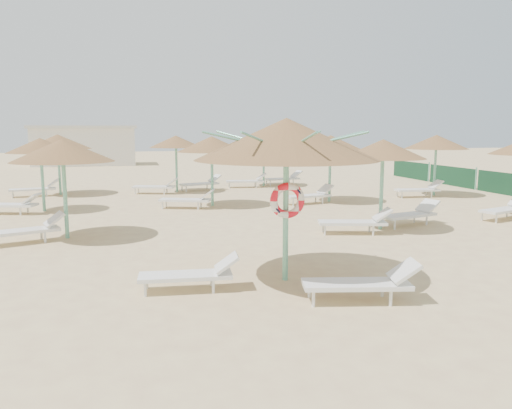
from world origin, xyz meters
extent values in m
plane|color=#D4BE81|center=(0.00, 0.00, 0.00)|extent=(120.00, 120.00, 0.00)
cylinder|color=#68B497|center=(0.41, 0.20, 1.32)|extent=(0.11, 0.11, 2.65)
cone|color=olive|center=(0.41, 0.20, 2.76)|extent=(3.53, 3.53, 0.79)
cylinder|color=#68B497|center=(0.41, 0.20, 2.50)|extent=(0.20, 0.20, 0.12)
cylinder|color=#68B497|center=(1.22, 0.20, 2.72)|extent=(1.59, 0.04, 0.40)
cylinder|color=#68B497|center=(0.98, 0.77, 2.72)|extent=(1.16, 1.16, 0.40)
cylinder|color=#68B497|center=(0.41, 1.01, 2.72)|extent=(0.04, 1.59, 0.40)
cylinder|color=#68B497|center=(-0.16, 0.77, 2.72)|extent=(1.16, 1.16, 0.40)
cylinder|color=#68B497|center=(-0.40, 0.20, 2.72)|extent=(1.59, 0.04, 0.40)
cylinder|color=#68B497|center=(-0.16, -0.37, 2.72)|extent=(1.16, 1.16, 0.40)
cylinder|color=#68B497|center=(0.41, -0.61, 2.72)|extent=(0.04, 1.59, 0.40)
cylinder|color=#68B497|center=(0.98, -0.37, 2.72)|extent=(1.16, 1.16, 0.40)
torus|color=red|center=(0.41, 0.10, 1.60)|extent=(0.70, 0.15, 0.70)
cylinder|color=white|center=(-2.30, -0.15, 0.13)|extent=(0.05, 0.05, 0.25)
cylinder|color=white|center=(-2.26, 0.30, 0.13)|extent=(0.05, 0.05, 0.25)
cylinder|color=white|center=(-1.10, -0.26, 0.13)|extent=(0.05, 0.05, 0.25)
cylinder|color=white|center=(-1.06, 0.18, 0.13)|extent=(0.05, 0.05, 0.25)
cube|color=white|center=(-1.57, 0.01, 0.29)|extent=(1.75, 0.72, 0.07)
cube|color=white|center=(-0.81, -0.07, 0.50)|extent=(0.48, 0.58, 0.33)
cylinder|color=white|center=(0.41, -1.38, 0.14)|extent=(0.06, 0.06, 0.27)
cylinder|color=white|center=(0.51, -0.90, 0.14)|extent=(0.06, 0.06, 0.27)
cylinder|color=white|center=(1.68, -1.65, 0.14)|extent=(0.06, 0.06, 0.27)
cylinder|color=white|center=(1.78, -1.18, 0.14)|extent=(0.06, 0.06, 0.27)
cube|color=white|center=(1.21, -1.30, 0.31)|extent=(1.92, 0.98, 0.08)
cube|color=white|center=(2.02, -1.48, 0.54)|extent=(0.58, 0.67, 0.35)
cylinder|color=#68B497|center=(-4.21, 5.32, 1.15)|extent=(0.11, 0.11, 2.30)
cone|color=olive|center=(-4.21, 5.32, 2.39)|extent=(2.70, 2.70, 0.61)
cylinder|color=#68B497|center=(-4.21, 5.32, 2.15)|extent=(0.20, 0.20, 0.12)
cylinder|color=white|center=(-4.71, 4.86, 0.14)|extent=(0.06, 0.06, 0.28)
cylinder|color=white|center=(-4.87, 5.33, 0.14)|extent=(0.06, 0.06, 0.28)
cube|color=white|center=(-5.31, 4.92, 0.32)|extent=(2.00, 1.21, 0.08)
cube|color=white|center=(-4.51, 5.19, 0.56)|extent=(0.65, 0.73, 0.36)
cylinder|color=#68B497|center=(-5.56, 10.38, 1.15)|extent=(0.11, 0.11, 2.30)
cone|color=olive|center=(-5.56, 10.38, 2.38)|extent=(2.34, 2.34, 0.53)
cylinder|color=#68B497|center=(-5.56, 10.38, 2.15)|extent=(0.20, 0.20, 0.12)
cylinder|color=white|center=(-6.20, 9.58, 0.14)|extent=(0.06, 0.06, 0.28)
cylinder|color=white|center=(-6.06, 10.06, 0.14)|extent=(0.06, 0.06, 0.28)
cube|color=white|center=(-6.66, 9.98, 0.32)|extent=(2.00, 1.15, 0.08)
cube|color=white|center=(-5.84, 9.73, 0.56)|extent=(0.64, 0.72, 0.36)
cylinder|color=#68B497|center=(-5.58, 15.15, 1.15)|extent=(0.11, 0.11, 2.30)
cone|color=olive|center=(-5.58, 15.15, 2.40)|extent=(2.90, 2.90, 0.65)
cylinder|color=#68B497|center=(-5.58, 15.15, 2.15)|extent=(0.20, 0.20, 0.12)
cylinder|color=white|center=(-7.43, 14.37, 0.14)|extent=(0.06, 0.06, 0.28)
cylinder|color=white|center=(-7.51, 14.87, 0.14)|extent=(0.06, 0.06, 0.28)
cylinder|color=white|center=(-6.10, 14.59, 0.14)|extent=(0.06, 0.06, 0.28)
cylinder|color=white|center=(-6.18, 15.09, 0.14)|extent=(0.06, 0.06, 0.28)
cube|color=white|center=(-6.68, 14.75, 0.32)|extent=(1.98, 0.92, 0.08)
cube|color=white|center=(-5.84, 14.89, 0.56)|extent=(0.58, 0.67, 0.36)
cylinder|color=#68B497|center=(0.59, 10.12, 1.15)|extent=(0.11, 0.11, 2.30)
cone|color=olive|center=(0.59, 10.12, 2.39)|extent=(2.64, 2.64, 0.59)
cylinder|color=#68B497|center=(0.59, 10.12, 2.15)|extent=(0.20, 0.20, 0.12)
cylinder|color=white|center=(-1.35, 9.75, 0.14)|extent=(0.06, 0.06, 0.28)
cylinder|color=white|center=(-1.18, 10.22, 0.14)|extent=(0.06, 0.06, 0.28)
cylinder|color=white|center=(-0.08, 9.30, 0.14)|extent=(0.06, 0.06, 0.28)
cylinder|color=white|center=(0.09, 9.77, 0.14)|extent=(0.06, 0.06, 0.28)
cube|color=white|center=(-0.51, 9.72, 0.32)|extent=(2.00, 1.22, 0.08)
cube|color=white|center=(0.29, 9.43, 0.56)|extent=(0.66, 0.73, 0.36)
cylinder|color=#68B497|center=(-0.34, 14.81, 1.15)|extent=(0.11, 0.11, 2.30)
cone|color=olive|center=(-0.34, 14.81, 2.38)|extent=(2.48, 2.48, 0.56)
cylinder|color=#68B497|center=(-0.34, 14.81, 2.15)|extent=(0.20, 0.20, 0.12)
cylinder|color=white|center=(-2.28, 14.42, 0.14)|extent=(0.06, 0.06, 0.28)
cylinder|color=white|center=(-2.13, 14.89, 0.14)|extent=(0.06, 0.06, 0.28)
cylinder|color=white|center=(-1.00, 14.00, 0.14)|extent=(0.06, 0.06, 0.28)
cylinder|color=white|center=(-0.84, 14.48, 0.14)|extent=(0.06, 0.06, 0.28)
cube|color=white|center=(-1.44, 14.41, 0.32)|extent=(2.00, 1.17, 0.08)
cube|color=white|center=(-0.63, 14.15, 0.56)|extent=(0.65, 0.72, 0.36)
cylinder|color=white|center=(0.07, 14.63, 0.14)|extent=(0.06, 0.06, 0.28)
cylinder|color=white|center=(-0.08, 15.10, 0.14)|extent=(0.06, 0.06, 0.28)
cylinder|color=white|center=(1.36, 15.04, 0.14)|extent=(0.06, 0.06, 0.28)
cylinder|color=white|center=(1.20, 15.52, 0.14)|extent=(0.06, 0.06, 0.28)
cube|color=white|center=(0.76, 15.11, 0.32)|extent=(2.00, 1.17, 0.08)
cube|color=white|center=(1.57, 15.37, 0.56)|extent=(0.65, 0.72, 0.36)
cylinder|color=#68B497|center=(4.69, 4.34, 1.15)|extent=(0.11, 0.11, 2.30)
cone|color=olive|center=(4.69, 4.34, 2.38)|extent=(2.48, 2.48, 0.56)
cylinder|color=#68B497|center=(4.69, 4.34, 2.15)|extent=(0.20, 0.20, 0.12)
cylinder|color=white|center=(2.75, 3.91, 0.14)|extent=(0.06, 0.06, 0.28)
cylinder|color=white|center=(2.88, 4.39, 0.14)|extent=(0.06, 0.06, 0.28)
cylinder|color=white|center=(4.05, 3.56, 0.14)|extent=(0.06, 0.06, 0.28)
cylinder|color=white|center=(4.19, 4.04, 0.14)|extent=(0.06, 0.06, 0.28)
cube|color=white|center=(3.59, 3.94, 0.32)|extent=(2.00, 1.10, 0.08)
cube|color=white|center=(4.41, 3.72, 0.56)|extent=(0.63, 0.71, 0.36)
cylinder|color=white|center=(5.08, 4.19, 0.14)|extent=(0.06, 0.06, 0.28)
cylinder|color=white|center=(4.95, 4.67, 0.14)|extent=(0.06, 0.06, 0.28)
cylinder|color=white|center=(6.39, 4.55, 0.14)|extent=(0.06, 0.06, 0.28)
cylinder|color=white|center=(6.25, 5.03, 0.14)|extent=(0.06, 0.06, 0.28)
cube|color=white|center=(5.79, 4.64, 0.32)|extent=(2.00, 1.10, 0.08)
cube|color=white|center=(6.61, 4.87, 0.56)|extent=(0.63, 0.71, 0.36)
cylinder|color=#68B497|center=(5.44, 10.06, 1.15)|extent=(0.11, 0.11, 2.30)
cone|color=olive|center=(5.44, 10.06, 2.39)|extent=(2.81, 2.81, 0.63)
cylinder|color=#68B497|center=(5.44, 10.06, 2.15)|extent=(0.20, 0.20, 0.12)
cylinder|color=white|center=(3.61, 9.25, 0.14)|extent=(0.06, 0.06, 0.28)
cylinder|color=white|center=(3.50, 9.74, 0.14)|extent=(0.06, 0.06, 0.28)
cylinder|color=white|center=(4.93, 9.53, 0.14)|extent=(0.06, 0.06, 0.28)
cylinder|color=white|center=(4.82, 10.02, 0.14)|extent=(0.06, 0.06, 0.28)
cube|color=white|center=(4.34, 9.66, 0.32)|extent=(1.99, 1.00, 0.08)
cube|color=white|center=(5.17, 9.84, 0.56)|extent=(0.60, 0.69, 0.36)
cylinder|color=#68B497|center=(4.30, 16.23, 1.15)|extent=(0.11, 0.11, 2.30)
cone|color=olive|center=(4.30, 16.23, 2.39)|extent=(2.65, 2.65, 0.60)
cylinder|color=#68B497|center=(4.30, 16.23, 2.15)|extent=(0.20, 0.20, 0.12)
cylinder|color=white|center=(2.38, 15.70, 0.14)|extent=(0.06, 0.06, 0.28)
cylinder|color=white|center=(2.45, 16.19, 0.14)|extent=(0.06, 0.06, 0.28)
cylinder|color=white|center=(3.71, 15.51, 0.14)|extent=(0.06, 0.06, 0.28)
cylinder|color=white|center=(3.78, 16.00, 0.14)|extent=(0.06, 0.06, 0.28)
cube|color=white|center=(3.20, 15.83, 0.32)|extent=(1.97, 0.88, 0.08)
cube|color=white|center=(4.05, 15.71, 0.56)|extent=(0.56, 0.66, 0.36)
cylinder|color=white|center=(4.65, 16.17, 0.14)|extent=(0.06, 0.06, 0.28)
cylinder|color=white|center=(4.58, 16.67, 0.14)|extent=(0.06, 0.06, 0.28)
cylinder|color=white|center=(5.98, 16.36, 0.14)|extent=(0.06, 0.06, 0.28)
cylinder|color=white|center=(5.91, 16.86, 0.14)|extent=(0.06, 0.06, 0.28)
cube|color=white|center=(5.40, 16.53, 0.32)|extent=(1.97, 0.88, 0.08)
cube|color=white|center=(6.25, 16.65, 0.56)|extent=(0.56, 0.66, 0.36)
cylinder|color=white|center=(8.73, 4.31, 0.14)|extent=(0.06, 0.06, 0.28)
cylinder|color=white|center=(8.58, 4.78, 0.14)|extent=(0.06, 0.06, 0.28)
cylinder|color=white|center=(9.87, 5.18, 0.14)|extent=(0.06, 0.06, 0.28)
cube|color=white|center=(9.42, 4.78, 0.32)|extent=(2.00, 1.15, 0.08)
cylinder|color=#68B497|center=(10.78, 10.76, 1.15)|extent=(0.11, 0.11, 2.30)
cone|color=olive|center=(10.78, 10.76, 2.39)|extent=(2.77, 2.77, 0.62)
cylinder|color=#68B497|center=(10.78, 10.76, 2.15)|extent=(0.20, 0.20, 0.12)
cylinder|color=white|center=(8.85, 10.19, 0.14)|extent=(0.06, 0.06, 0.28)
cylinder|color=white|center=(8.91, 10.69, 0.14)|extent=(0.06, 0.06, 0.28)
cylinder|color=white|center=(10.20, 10.05, 0.14)|extent=(0.06, 0.06, 0.28)
cylinder|color=white|center=(10.25, 10.55, 0.14)|extent=(0.06, 0.06, 0.28)
cube|color=white|center=(9.68, 10.36, 0.32)|extent=(1.96, 0.82, 0.08)
cube|color=white|center=(10.52, 10.27, 0.56)|extent=(0.55, 0.65, 0.36)
cube|color=silver|center=(-6.00, 35.00, 1.50)|extent=(8.00, 4.00, 3.00)
cube|color=beige|center=(-6.00, 35.00, 3.12)|extent=(8.40, 4.40, 0.25)
cube|color=#194C29|center=(14.00, 10.00, 0.50)|extent=(0.08, 3.80, 1.00)
cube|color=#194C29|center=(14.00, 14.00, 0.50)|extent=(0.08, 3.80, 1.00)
cylinder|color=#68B497|center=(14.00, 12.10, 0.55)|extent=(0.08, 0.08, 1.10)
cube|color=#194C29|center=(14.00, 18.00, 0.50)|extent=(0.08, 3.80, 1.00)
cylinder|color=#68B497|center=(14.00, 16.10, 0.55)|extent=(0.08, 0.08, 1.10)
camera|label=1|loc=(-2.49, -8.89, 2.95)|focal=35.00mm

